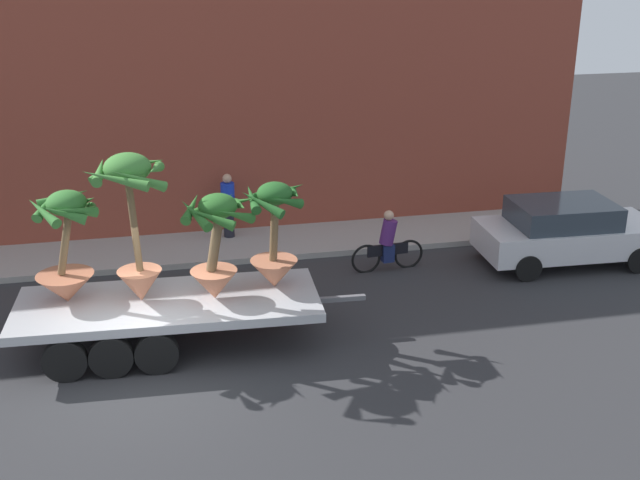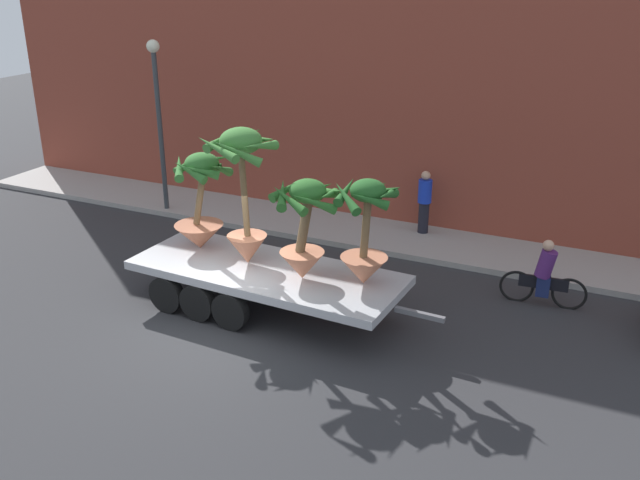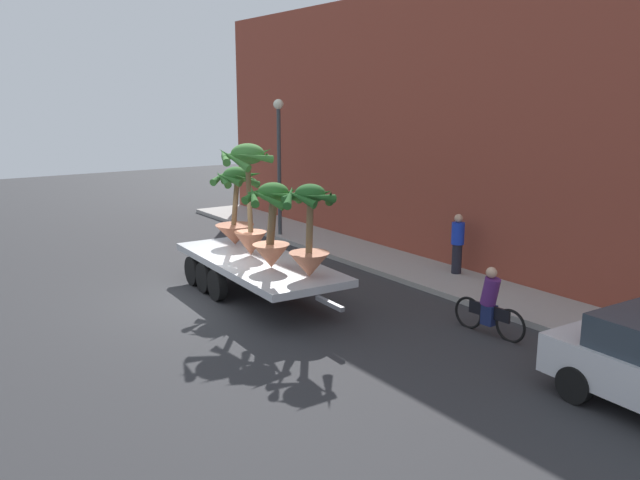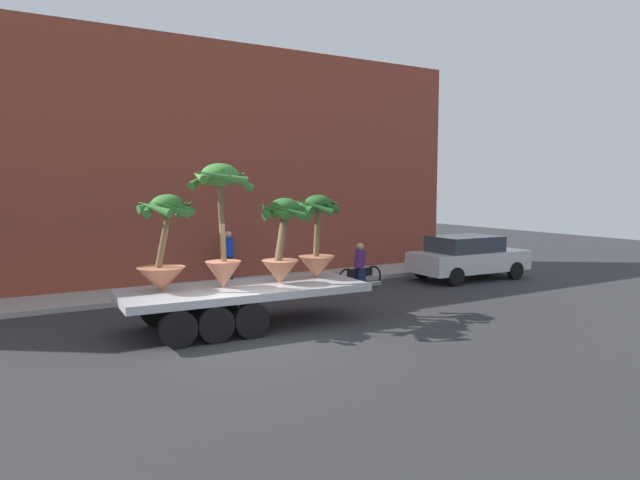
% 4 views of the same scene
% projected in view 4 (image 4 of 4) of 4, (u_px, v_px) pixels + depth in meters
% --- Properties ---
extents(ground_plane, '(60.00, 60.00, 0.00)m').
position_uv_depth(ground_plane, '(248.00, 340.00, 12.29)').
color(ground_plane, '#2D2D30').
extents(sidewalk, '(24.00, 2.20, 0.15)m').
position_uv_depth(sidewalk, '(170.00, 292.00, 17.50)').
color(sidewalk, '#A39E99').
rests_on(sidewalk, ground).
extents(building_facade, '(24.00, 1.20, 8.27)m').
position_uv_depth(building_facade, '(152.00, 163.00, 18.56)').
color(building_facade, brown).
rests_on(building_facade, ground).
extents(flatbed_trailer, '(6.86, 2.49, 0.98)m').
position_uv_depth(flatbed_trailer, '(234.00, 296.00, 13.31)').
color(flatbed_trailer, '#B7BABF').
rests_on(flatbed_trailer, ground).
extents(potted_palm_rear, '(1.55, 1.52, 2.11)m').
position_uv_depth(potted_palm_rear, '(282.00, 239.00, 13.69)').
color(potted_palm_rear, '#C17251').
rests_on(potted_palm_rear, flatbed_trailer).
extents(potted_palm_middle, '(1.36, 1.40, 2.21)m').
position_uv_depth(potted_palm_middle, '(164.00, 248.00, 12.69)').
color(potted_palm_middle, '#B26647').
rests_on(potted_palm_middle, flatbed_trailer).
extents(potted_palm_front, '(1.55, 1.64, 2.92)m').
position_uv_depth(potted_palm_front, '(221.00, 217.00, 13.04)').
color(potted_palm_front, '#C17251').
rests_on(potted_palm_front, flatbed_trailer).
extents(potted_palm_extra, '(1.41, 1.45, 2.17)m').
position_uv_depth(potted_palm_extra, '(317.00, 239.00, 14.55)').
color(potted_palm_extra, '#C17251').
rests_on(potted_palm_extra, flatbed_trailer).
extents(cyclist, '(1.84, 0.37, 1.54)m').
position_uv_depth(cyclist, '(360.00, 268.00, 18.48)').
color(cyclist, black).
rests_on(cyclist, ground).
extents(parked_car, '(4.42, 2.09, 1.58)m').
position_uv_depth(parked_car, '(468.00, 256.00, 20.28)').
color(parked_car, silver).
rests_on(parked_car, ground).
extents(pedestrian_near_gate, '(0.36, 0.36, 1.71)m').
position_uv_depth(pedestrian_near_gate, '(229.00, 255.00, 18.97)').
color(pedestrian_near_gate, black).
rests_on(pedestrian_near_gate, sidewalk).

